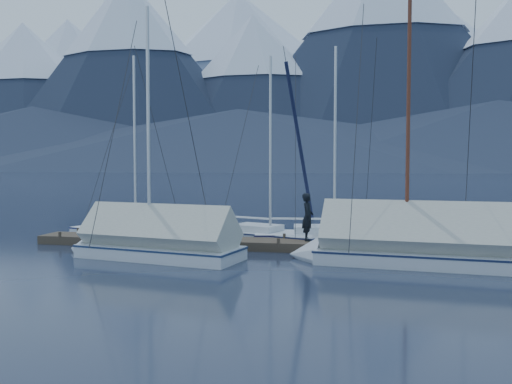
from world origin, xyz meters
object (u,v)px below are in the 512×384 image
sailboat_open_left (144,236)px  sailboat_open_right (346,239)px  sailboat_open_mid (280,239)px  sailboat_covered_near (401,249)px  person (308,217)px  sailboat_covered_far (146,244)px

sailboat_open_left → sailboat_open_right: (8.64, 0.75, 0.00)m
sailboat_open_mid → sailboat_open_right: size_ratio=0.96×
sailboat_covered_near → person: bearing=145.4°
sailboat_open_right → person: bearing=-124.8°
sailboat_open_mid → person: 2.33m
sailboat_covered_near → sailboat_open_mid: bearing=140.6°
sailboat_open_right → sailboat_covered_far: 8.32m
sailboat_open_mid → person: (1.35, -1.55, 1.10)m
sailboat_covered_near → sailboat_covered_far: bearing=-175.6°
sailboat_open_right → sailboat_covered_near: (2.00, -4.28, 0.34)m
sailboat_covered_far → person: size_ratio=5.23×
sailboat_open_right → sailboat_covered_far: size_ratio=0.93×
sailboat_open_left → sailboat_open_right: bearing=5.0°
sailboat_open_mid → sailboat_covered_far: sailboat_covered_far is taller
sailboat_open_right → person: sailboat_open_right is taller
sailboat_open_left → sailboat_open_mid: (5.93, 0.34, -0.00)m
sailboat_open_left → sailboat_open_mid: sailboat_open_left is taller
sailboat_open_right → sailboat_covered_near: size_ratio=0.89×
sailboat_open_left → sailboat_open_right: size_ratio=0.98×
sailboat_open_right → sailboat_covered_far: sailboat_covered_far is taller
sailboat_open_mid → sailboat_covered_far: (-3.97, -4.54, 0.32)m
sailboat_open_right → person: 2.63m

